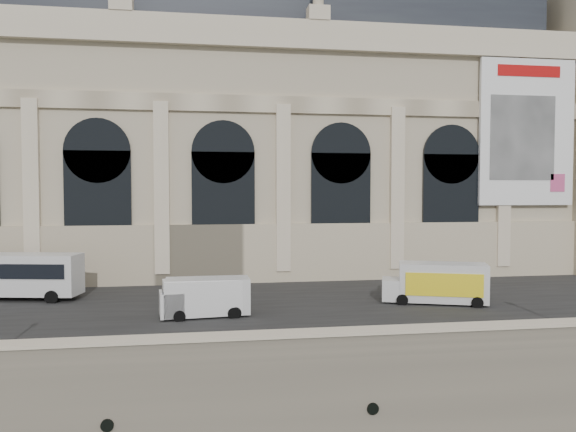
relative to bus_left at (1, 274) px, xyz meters
name	(u,v)px	position (x,y,z in m)	size (l,w,h in m)	color
quay	(256,291)	(19.97, 17.58, -4.86)	(160.00, 70.00, 6.00)	gray
street	(285,300)	(19.97, -3.42, -1.83)	(160.00, 24.00, 0.06)	#2D2D2D
parapet	(328,343)	(19.97, -16.82, -1.24)	(160.00, 1.40, 1.21)	gray
museum	(199,130)	(13.99, 13.44, 11.87)	(69.00, 18.70, 29.10)	#BAAD8F
bus_left	(1,274)	(0.00, 0.00, 0.00)	(11.47, 4.51, 3.31)	silver
van_b	(199,298)	(13.96, -7.73, -0.67)	(5.41, 2.59, 2.33)	silver
van_c	(202,297)	(14.13, -7.47, -0.64)	(5.37, 2.29, 2.38)	silver
box_truck	(437,283)	(30.11, -6.05, -0.44)	(7.34, 4.42, 2.82)	silver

